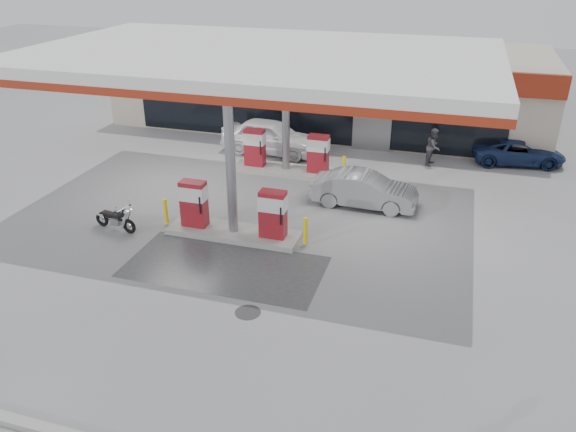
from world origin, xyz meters
name	(u,v)px	position (x,y,z in m)	size (l,w,h in m)	color
ground	(210,264)	(0.00, 0.00, 0.00)	(90.00, 90.00, 0.00)	gray
wet_patch	(225,267)	(0.50, 0.00, 0.00)	(6.00, 3.00, 0.00)	#4C4C4F
drain_cover	(248,312)	(2.00, -2.00, 0.00)	(0.70, 0.70, 0.01)	#38383A
store_building	(330,85)	(0.01, 15.94, 2.01)	(22.00, 8.22, 4.00)	#AFA593
canopy	(260,60)	(0.00, 5.00, 5.27)	(16.00, 10.02, 5.51)	silver
pump_island_near	(233,216)	(0.00, 2.00, 0.71)	(5.14, 1.30, 1.78)	#9E9E99
pump_island_far	(286,157)	(0.00, 8.00, 0.71)	(5.14, 1.30, 1.78)	#9E9E99
parked_motorcycle	(116,219)	(-3.98, 1.20, 0.39)	(1.73, 0.69, 0.89)	black
sedan_white	(271,136)	(-1.42, 10.20, 0.78)	(1.85, 4.61, 1.57)	white
attendant	(434,147)	(5.92, 10.80, 0.82)	(0.80, 0.62, 1.64)	#4E4E52
hatchback_silver	(364,190)	(3.77, 5.60, 0.64)	(1.36, 3.89, 1.28)	gray
parked_car_left	(211,113)	(-6.07, 13.81, 0.55)	(1.55, 3.80, 1.10)	#16224A
parked_car_right	(518,152)	(9.53, 12.02, 0.55)	(1.81, 3.93, 1.09)	navy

